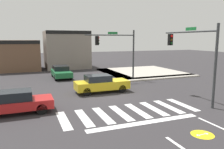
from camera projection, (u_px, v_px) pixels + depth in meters
ground_plane at (105, 95)px, 18.25m from camera, size 120.00×120.00×0.00m
crosswalk_near at (129, 112)px, 14.12m from camera, size 8.82×3.10×0.01m
bike_detector_marking at (202, 135)px, 10.74m from camera, size 1.11×1.11×0.01m
curb_corner_northeast at (141, 73)px, 29.97m from camera, size 10.00×10.60×0.15m
storefront_row at (48, 52)px, 34.43m from camera, size 13.55×6.48×5.80m
traffic_signal_northeast at (117, 46)px, 24.02m from camera, size 5.65×0.32×5.55m
traffic_signal_southeast at (193, 49)px, 16.28m from camera, size 0.32×5.66×5.58m
car_yellow at (101, 84)px, 19.18m from camera, size 4.62×1.79×1.53m
car_red at (13, 102)px, 13.65m from camera, size 4.63×1.74×1.44m
car_green at (61, 72)px, 26.22m from camera, size 1.94×4.39×1.43m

